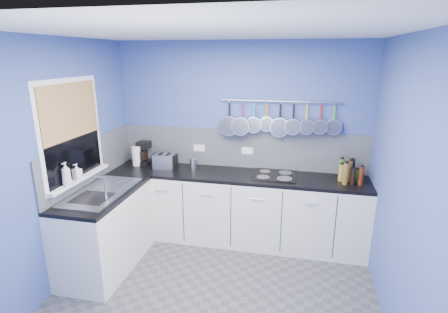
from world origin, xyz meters
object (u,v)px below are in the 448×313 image
at_px(toaster, 165,161).
at_px(hob, 274,175).
at_px(soap_bottle_a, 66,174).
at_px(paper_towel, 136,156).
at_px(soap_bottle_b, 77,172).
at_px(coffee_maker, 143,153).
at_px(canister, 193,163).

bearing_deg(toaster, hob, -7.91).
height_order(toaster, hob, toaster).
bearing_deg(soap_bottle_a, paper_towel, 81.68).
relative_size(paper_towel, hob, 0.49).
distance_m(soap_bottle_b, toaster, 1.16).
distance_m(soap_bottle_a, paper_towel, 1.21).
distance_m(coffee_maker, hob, 1.77).
height_order(coffee_maker, canister, coffee_maker).
xyz_separation_m(paper_towel, hob, (1.83, -0.02, -0.12)).
height_order(paper_towel, canister, paper_towel).
bearing_deg(soap_bottle_b, paper_towel, 80.33).
bearing_deg(coffee_maker, canister, -3.53).
height_order(soap_bottle_b, paper_towel, soap_bottle_b).
xyz_separation_m(toaster, canister, (0.36, 0.08, -0.03)).
xyz_separation_m(soap_bottle_a, toaster, (0.59, 1.16, -0.18)).
distance_m(coffee_maker, toaster, 0.36).
height_order(paper_towel, coffee_maker, coffee_maker).
bearing_deg(paper_towel, coffee_maker, 46.80).
distance_m(soap_bottle_b, hob, 2.25).
bearing_deg(canister, paper_towel, -176.43).
height_order(paper_towel, toaster, paper_towel).
distance_m(coffee_maker, canister, 0.71).
relative_size(soap_bottle_a, coffee_maker, 0.78).
bearing_deg(paper_towel, soap_bottle_a, -98.32).
bearing_deg(coffee_maker, toaster, -18.18).
distance_m(canister, hob, 1.07).
xyz_separation_m(soap_bottle_b, coffee_maker, (0.24, 1.09, -0.08)).
relative_size(toaster, hob, 0.55).
xyz_separation_m(soap_bottle_a, hob, (2.01, 1.17, -0.26)).
distance_m(toaster, canister, 0.37).
xyz_separation_m(soap_bottle_b, hob, (2.01, 1.00, -0.23)).
distance_m(soap_bottle_b, canister, 1.44).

